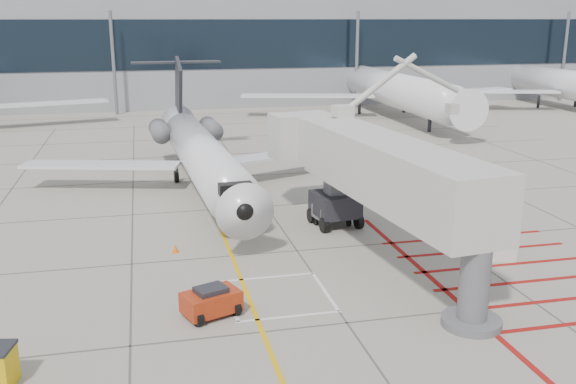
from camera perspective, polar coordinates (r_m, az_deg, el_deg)
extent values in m
plane|color=gray|center=(28.36, 2.74, -8.00)|extent=(260.00, 260.00, 0.00)
cone|color=#EC5E0C|center=(32.15, -9.98, -4.94)|extent=(0.32, 0.32, 0.44)
cone|color=#F4430C|center=(33.99, -3.35, -3.51)|extent=(0.40, 0.40, 0.55)
cube|color=gray|center=(96.70, -2.77, 12.73)|extent=(180.00, 28.00, 14.00)
cube|color=black|center=(82.88, -1.00, 13.02)|extent=(180.00, 0.10, 6.00)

